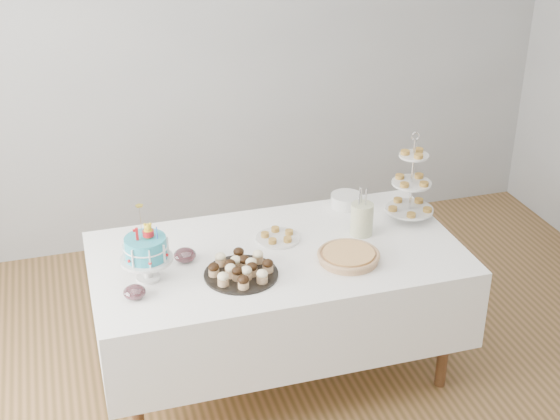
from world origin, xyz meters
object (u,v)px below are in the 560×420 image
object	(u,v)px
cupcake_tray	(241,268)
pie	(349,256)
table	(278,289)
birthday_cake	(147,260)
plate_stack	(346,200)
utensil_pitcher	(362,218)
tiered_stand	(412,183)
jam_bowl_b	(185,255)
jam_bowl_a	(135,292)
pastry_plate	(278,237)

from	to	relation	value
cupcake_tray	pie	bearing A→B (deg)	-2.02
table	pie	size ratio (longest dim) A/B	5.98
table	birthday_cake	distance (m)	0.76
plate_stack	utensil_pitcher	world-z (taller)	utensil_pitcher
birthday_cake	tiered_stand	xyz separation A→B (m)	(1.50, 0.22, 0.11)
plate_stack	jam_bowl_b	world-z (taller)	plate_stack
jam_bowl_a	pie	bearing A→B (deg)	1.58
plate_stack	tiered_stand	bearing A→B (deg)	-41.51
birthday_cake	cupcake_tray	size ratio (longest dim) A/B	1.06
birthday_cake	jam_bowl_b	bearing A→B (deg)	28.89
table	jam_bowl_b	size ratio (longest dim) A/B	16.75
table	tiered_stand	xyz separation A→B (m)	(0.82, 0.15, 0.44)
pastry_plate	jam_bowl_a	size ratio (longest dim) A/B	2.23
table	utensil_pitcher	size ratio (longest dim) A/B	7.03
plate_stack	pastry_plate	xyz separation A→B (m)	(-0.49, -0.27, -0.02)
cupcake_tray	utensil_pitcher	world-z (taller)	utensil_pitcher
birthday_cake	utensil_pitcher	bearing A→B (deg)	4.56
table	jam_bowl_a	world-z (taller)	jam_bowl_a
birthday_cake	plate_stack	world-z (taller)	birthday_cake
birthday_cake	tiered_stand	size ratio (longest dim) A/B	0.75
plate_stack	jam_bowl_b	distance (m)	1.07
pie	pastry_plate	xyz separation A→B (m)	(-0.28, 0.32, -0.01)
table	birthday_cake	size ratio (longest dim) A/B	4.88
pie	utensil_pitcher	size ratio (longest dim) A/B	1.18
utensil_pitcher	cupcake_tray	bearing A→B (deg)	-166.39
cupcake_tray	plate_stack	size ratio (longest dim) A/B	2.01
table	birthday_cake	world-z (taller)	birthday_cake
pastry_plate	utensil_pitcher	xyz separation A→B (m)	(0.45, -0.07, 0.08)
utensil_pitcher	jam_bowl_a	bearing A→B (deg)	-171.36
pastry_plate	jam_bowl_b	distance (m)	0.52
birthday_cake	pastry_plate	bearing A→B (deg)	13.82
cupcake_tray	jam_bowl_a	size ratio (longest dim) A/B	3.45
tiered_stand	jam_bowl_a	xyz separation A→B (m)	(-1.58, -0.37, -0.19)
cupcake_tray	utensil_pitcher	bearing A→B (deg)	17.53
birthday_cake	tiered_stand	world-z (taller)	tiered_stand
jam_bowl_b	birthday_cake	bearing A→B (deg)	-149.22
table	plate_stack	world-z (taller)	plate_stack
pie	jam_bowl_a	size ratio (longest dim) A/B	3.00
jam_bowl_a	jam_bowl_b	size ratio (longest dim) A/B	0.93
pie	jam_bowl_a	bearing A→B (deg)	-178.42
pastry_plate	jam_bowl_b	size ratio (longest dim) A/B	2.09
tiered_stand	utensil_pitcher	size ratio (longest dim) A/B	1.91
table	plate_stack	bearing A→B (deg)	36.79
jam_bowl_b	cupcake_tray	bearing A→B (deg)	-42.54
birthday_cake	jam_bowl_b	xyz separation A→B (m)	(0.20, 0.12, -0.07)
cupcake_tray	pastry_plate	bearing A→B (deg)	47.19
utensil_pitcher	pie	bearing A→B (deg)	-128.28
plate_stack	jam_bowl_a	world-z (taller)	plate_stack
pie	tiered_stand	xyz separation A→B (m)	(0.50, 0.34, 0.19)
table	pie	distance (m)	0.45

